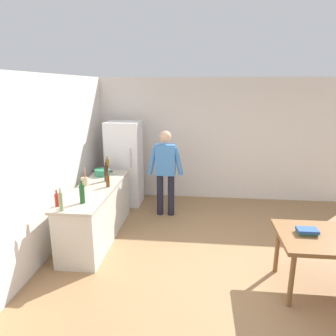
{
  "coord_description": "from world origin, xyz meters",
  "views": [
    {
      "loc": [
        -0.3,
        -3.88,
        2.53
      ],
      "look_at": [
        -0.84,
        1.28,
        1.13
      ],
      "focal_mm": 32.88,
      "sensor_mm": 36.0,
      "label": 1
    }
  ],
  "objects": [
    {
      "name": "bottle_wine_green",
      "position": [
        -1.95,
        0.08,
        1.05
      ],
      "size": [
        0.08,
        0.08,
        0.34
      ],
      "color": "#1E5123",
      "rests_on": "kitchen_counter"
    },
    {
      "name": "bottle_wine_dark",
      "position": [
        -1.91,
        1.14,
        1.05
      ],
      "size": [
        0.08,
        0.08,
        0.34
      ],
      "color": "black",
      "rests_on": "kitchen_counter"
    },
    {
      "name": "kitchen_counter",
      "position": [
        -2.0,
        0.8,
        0.45
      ],
      "size": [
        0.64,
        2.2,
        0.9
      ],
      "color": "beige",
      "rests_on": "ground_plane"
    },
    {
      "name": "bottle_vinegar_tall",
      "position": [
        -2.12,
        -0.22,
        1.04
      ],
      "size": [
        0.06,
        0.06,
        0.32
      ],
      "color": "gray",
      "rests_on": "kitchen_counter"
    },
    {
      "name": "refrigerator",
      "position": [
        -1.9,
        2.4,
        0.9
      ],
      "size": [
        0.7,
        0.67,
        1.8
      ],
      "color": "white",
      "rests_on": "ground_plane"
    },
    {
      "name": "bottle_beer_brown",
      "position": [
        -1.79,
        0.82,
        1.01
      ],
      "size": [
        0.06,
        0.06,
        0.26
      ],
      "color": "#5B3314",
      "rests_on": "kitchen_counter"
    },
    {
      "name": "book_stack",
      "position": [
        1.05,
        -0.26,
        0.79
      ],
      "size": [
        0.25,
        0.16,
        0.07
      ],
      "color": "#387A47",
      "rests_on": "dining_table"
    },
    {
      "name": "ground_plane",
      "position": [
        0.0,
        0.0,
        0.0
      ],
      "size": [
        14.0,
        14.0,
        0.0
      ],
      "primitive_type": "plane",
      "color": "#936D47"
    },
    {
      "name": "bottle_oil_amber",
      "position": [
        -2.1,
        1.82,
        1.02
      ],
      "size": [
        0.06,
        0.06,
        0.28
      ],
      "color": "#996619",
      "rests_on": "kitchen_counter"
    },
    {
      "name": "wall_back",
      "position": [
        0.0,
        3.0,
        1.35
      ],
      "size": [
        6.4,
        0.12,
        2.7
      ],
      "primitive_type": "cube",
      "color": "silver",
      "rests_on": "ground_plane"
    },
    {
      "name": "cooking_pot",
      "position": [
        -2.1,
        1.47,
        0.96
      ],
      "size": [
        0.4,
        0.28,
        0.12
      ],
      "color": "#2D845B",
      "rests_on": "kitchen_counter"
    },
    {
      "name": "person",
      "position": [
        -0.95,
        1.85,
        0.98
      ],
      "size": [
        0.7,
        0.22,
        1.7
      ],
      "color": "#1E1E2D",
      "rests_on": "ground_plane"
    },
    {
      "name": "utensil_jar",
      "position": [
        -2.2,
        0.85,
        0.98
      ],
      "size": [
        0.11,
        0.11,
        0.32
      ],
      "color": "tan",
      "rests_on": "kitchen_counter"
    },
    {
      "name": "wall_left",
      "position": [
        -2.6,
        0.2,
        1.35
      ],
      "size": [
        0.12,
        5.6,
        2.7
      ],
      "primitive_type": "cube",
      "color": "silver",
      "rests_on": "ground_plane"
    },
    {
      "name": "bottle_sauce_red",
      "position": [
        -2.25,
        -0.07,
        1.0
      ],
      "size": [
        0.06,
        0.06,
        0.24
      ],
      "color": "#B22319",
      "rests_on": "kitchen_counter"
    }
  ]
}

